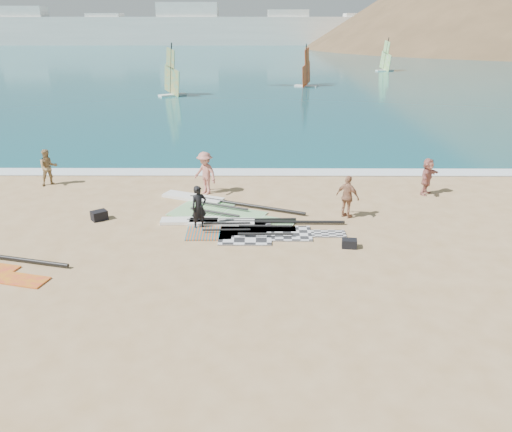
{
  "coord_description": "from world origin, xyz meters",
  "views": [
    {
      "loc": [
        1.3,
        -11.02,
        6.89
      ],
      "look_at": [
        1.22,
        4.0,
        1.0
      ],
      "focal_mm": 35.0,
      "sensor_mm": 36.0,
      "label": 1
    }
  ],
  "objects_px": {
    "gear_bag_near": "(99,215)",
    "person_wetsuit": "(199,208)",
    "beachgoer_right": "(427,176)",
    "rig_green": "(214,206)",
    "gear_bag_far": "(349,243)",
    "beachgoer_back": "(348,197)",
    "rig_orange": "(215,225)",
    "beachgoer_left": "(48,167)",
    "rig_grey": "(252,228)",
    "beachgoer_mid": "(205,173)"
  },
  "relations": [
    {
      "from": "person_wetsuit",
      "to": "beachgoer_mid",
      "type": "xyz_separation_m",
      "value": [
        -0.17,
        3.85,
        0.12
      ]
    },
    {
      "from": "rig_orange",
      "to": "gear_bag_far",
      "type": "xyz_separation_m",
      "value": [
        4.5,
        -1.74,
        0.09
      ]
    },
    {
      "from": "beachgoer_back",
      "to": "rig_grey",
      "type": "bearing_deg",
      "value": 59.88
    },
    {
      "from": "rig_orange",
      "to": "gear_bag_near",
      "type": "height_order",
      "value": "gear_bag_near"
    },
    {
      "from": "person_wetsuit",
      "to": "beachgoer_back",
      "type": "distance_m",
      "value": 5.51
    },
    {
      "from": "rig_grey",
      "to": "beachgoer_back",
      "type": "distance_m",
      "value": 3.8
    },
    {
      "from": "beachgoer_left",
      "to": "rig_green",
      "type": "bearing_deg",
      "value": -53.6
    },
    {
      "from": "person_wetsuit",
      "to": "gear_bag_near",
      "type": "bearing_deg",
      "value": 136.59
    },
    {
      "from": "beachgoer_left",
      "to": "beachgoer_right",
      "type": "distance_m",
      "value": 16.51
    },
    {
      "from": "beachgoer_right",
      "to": "rig_green",
      "type": "bearing_deg",
      "value": 138.85
    },
    {
      "from": "rig_grey",
      "to": "person_wetsuit",
      "type": "distance_m",
      "value": 2.02
    },
    {
      "from": "rig_grey",
      "to": "person_wetsuit",
      "type": "bearing_deg",
      "value": 177.71
    },
    {
      "from": "rig_grey",
      "to": "person_wetsuit",
      "type": "relative_size",
      "value": 3.59
    },
    {
      "from": "rig_grey",
      "to": "rig_green",
      "type": "xyz_separation_m",
      "value": [
        -1.56,
        2.25,
        0.0
      ]
    },
    {
      "from": "beachgoer_right",
      "to": "beachgoer_mid",
      "type": "bearing_deg",
      "value": 128.1
    },
    {
      "from": "rig_green",
      "to": "beachgoer_back",
      "type": "distance_m",
      "value": 5.24
    },
    {
      "from": "gear_bag_near",
      "to": "beachgoer_right",
      "type": "relative_size",
      "value": 0.35
    },
    {
      "from": "rig_orange",
      "to": "gear_bag_near",
      "type": "distance_m",
      "value": 4.41
    },
    {
      "from": "rig_grey",
      "to": "beachgoer_left",
      "type": "height_order",
      "value": "beachgoer_left"
    },
    {
      "from": "rig_grey",
      "to": "beachgoer_back",
      "type": "height_order",
      "value": "beachgoer_back"
    },
    {
      "from": "rig_orange",
      "to": "beachgoer_mid",
      "type": "xyz_separation_m",
      "value": [
        -0.71,
        3.7,
        0.86
      ]
    },
    {
      "from": "gear_bag_near",
      "to": "person_wetsuit",
      "type": "xyz_separation_m",
      "value": [
        3.81,
        -0.79,
        0.61
      ]
    },
    {
      "from": "rig_grey",
      "to": "beachgoer_back",
      "type": "bearing_deg",
      "value": 19.26
    },
    {
      "from": "rig_green",
      "to": "beachgoer_right",
      "type": "relative_size",
      "value": 3.74
    },
    {
      "from": "rig_green",
      "to": "person_wetsuit",
      "type": "distance_m",
      "value": 2.3
    },
    {
      "from": "gear_bag_near",
      "to": "person_wetsuit",
      "type": "bearing_deg",
      "value": -11.75
    },
    {
      "from": "beachgoer_mid",
      "to": "beachgoer_right",
      "type": "height_order",
      "value": "beachgoer_mid"
    },
    {
      "from": "beachgoer_right",
      "to": "rig_grey",
      "type": "bearing_deg",
      "value": 156.34
    },
    {
      "from": "gear_bag_far",
      "to": "rig_green",
      "type": "bearing_deg",
      "value": 141.59
    },
    {
      "from": "person_wetsuit",
      "to": "beachgoer_left",
      "type": "bearing_deg",
      "value": 113.85
    },
    {
      "from": "rig_grey",
      "to": "rig_green",
      "type": "relative_size",
      "value": 0.96
    },
    {
      "from": "gear_bag_near",
      "to": "gear_bag_far",
      "type": "xyz_separation_m",
      "value": [
        8.86,
        -2.38,
        -0.03
      ]
    },
    {
      "from": "rig_green",
      "to": "beachgoer_left",
      "type": "distance_m",
      "value": 8.13
    },
    {
      "from": "gear_bag_far",
      "to": "rig_orange",
      "type": "bearing_deg",
      "value": 158.93
    },
    {
      "from": "gear_bag_far",
      "to": "beachgoer_back",
      "type": "bearing_deg",
      "value": 82.64
    },
    {
      "from": "person_wetsuit",
      "to": "rig_orange",
      "type": "bearing_deg",
      "value": -16.64
    },
    {
      "from": "person_wetsuit",
      "to": "beachgoer_left",
      "type": "distance_m",
      "value": 8.81
    },
    {
      "from": "gear_bag_far",
      "to": "beachgoer_left",
      "type": "xyz_separation_m",
      "value": [
        -12.31,
        6.58,
        0.68
      ]
    },
    {
      "from": "rig_green",
      "to": "gear_bag_far",
      "type": "distance_m",
      "value": 6.04
    },
    {
      "from": "rig_green",
      "to": "beachgoer_left",
      "type": "xyz_separation_m",
      "value": [
        -7.58,
        2.83,
        0.77
      ]
    },
    {
      "from": "beachgoer_back",
      "to": "beachgoer_right",
      "type": "xyz_separation_m",
      "value": [
        3.81,
        2.72,
        -0.03
      ]
    },
    {
      "from": "rig_orange",
      "to": "beachgoer_right",
      "type": "relative_size",
      "value": 3.17
    },
    {
      "from": "beachgoer_right",
      "to": "rig_orange",
      "type": "bearing_deg",
      "value": 151.25
    },
    {
      "from": "gear_bag_far",
      "to": "beachgoer_left",
      "type": "distance_m",
      "value": 13.98
    },
    {
      "from": "gear_bag_far",
      "to": "beachgoer_back",
      "type": "height_order",
      "value": "beachgoer_back"
    },
    {
      "from": "gear_bag_near",
      "to": "gear_bag_far",
      "type": "bearing_deg",
      "value": -15.05
    },
    {
      "from": "rig_orange",
      "to": "rig_green",
      "type": "bearing_deg",
      "value": 94.69
    },
    {
      "from": "beachgoer_left",
      "to": "beachgoer_back",
      "type": "height_order",
      "value": "beachgoer_left"
    },
    {
      "from": "beachgoer_mid",
      "to": "beachgoer_right",
      "type": "xyz_separation_m",
      "value": [
        9.37,
        -0.01,
        -0.12
      ]
    },
    {
      "from": "gear_bag_far",
      "to": "beachgoer_left",
      "type": "height_order",
      "value": "beachgoer_left"
    }
  ]
}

